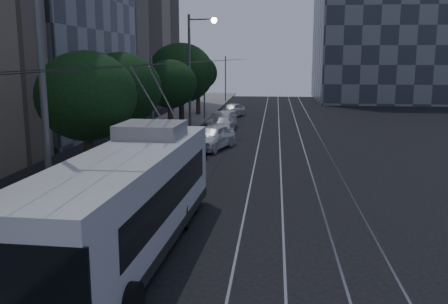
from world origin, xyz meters
name	(u,v)px	position (x,y,z in m)	size (l,w,h in m)	color
ground	(234,228)	(0.00, 0.00, 0.00)	(120.00, 120.00, 0.00)	black
sidewalk	(157,135)	(-7.50, 20.00, 0.07)	(5.00, 90.00, 0.15)	gray
tram_rails	(290,138)	(2.50, 20.00, 0.01)	(4.52, 90.00, 0.02)	#919199
overhead_wires	(189,90)	(-4.97, 20.00, 3.47)	(2.23, 90.00, 6.00)	black
building_distant_right	(401,11)	(18.00, 55.00, 12.00)	(22.00, 18.00, 24.00)	#333641
trolleybus	(129,201)	(-2.90, -2.65, 1.68)	(3.04, 12.30, 5.63)	#B9B9BB
pickup_silver	(187,142)	(-4.01, 13.50, 0.72)	(2.38, 5.17, 1.44)	#95979C
car_white_a	(212,137)	(-2.70, 15.11, 0.79)	(1.86, 4.62, 1.58)	silver
car_white_b	(222,124)	(-2.81, 22.73, 0.61)	(1.72, 4.22, 1.23)	silver
car_white_c	(222,121)	(-3.06, 24.50, 0.69)	(1.46, 4.19, 1.38)	silver
car_white_d	(232,110)	(-2.94, 32.97, 0.69)	(1.64, 4.07, 1.39)	silver
tree_1	(86,97)	(-6.50, 3.60, 4.27)	(4.19, 4.19, 6.17)	black
tree_2	(121,89)	(-7.00, 9.93, 4.16)	(4.41, 4.41, 6.17)	black
tree_3	(170,84)	(-6.50, 20.37, 3.91)	(4.01, 4.01, 5.73)	black
tree_4	(181,73)	(-6.50, 24.78, 4.58)	(5.52, 5.52, 7.08)	black
tree_5	(198,73)	(-6.50, 33.91, 4.29)	(3.95, 3.95, 6.10)	black
streetlamp_near	(54,35)	(-4.86, -2.79, 6.51)	(2.61, 0.44, 10.88)	#5C5C5F
streetlamp_far	(195,62)	(-4.81, 21.52, 5.50)	(2.22, 0.44, 9.05)	#5C5C5F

